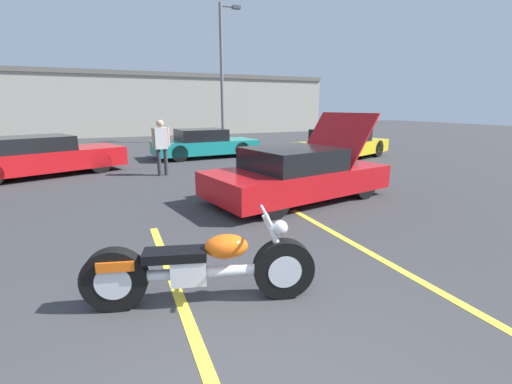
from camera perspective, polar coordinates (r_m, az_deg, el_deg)
parking_stripe_middle at (r=4.09m, az=-12.83°, el=-16.28°), size 0.12×4.62×0.01m
parking_stripe_back at (r=5.21m, az=18.83°, el=-9.80°), size 0.12×4.62×0.01m
far_building at (r=27.55m, az=-22.32°, el=13.64°), size 32.00×4.20×4.40m
light_pole at (r=20.24m, az=-5.51°, el=19.77°), size 1.21×0.28×7.41m
motorcycle at (r=3.72m, az=-9.18°, el=-12.42°), size 2.38×0.92×0.97m
show_car_hood_open at (r=7.76m, az=6.99°, el=3.01°), size 4.43×2.67×1.90m
parked_car_mid_left_row at (r=12.23m, az=-32.43°, el=4.97°), size 4.92×3.38×1.20m
parked_car_mid_right_row at (r=14.42m, az=-8.62°, el=7.93°), size 4.29×2.03×1.16m
parked_car_right_row at (r=14.42m, az=14.10°, el=7.73°), size 4.70×3.41×1.17m
spectator_midground at (r=10.73m, az=-15.52°, el=7.90°), size 0.52×0.22×1.67m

